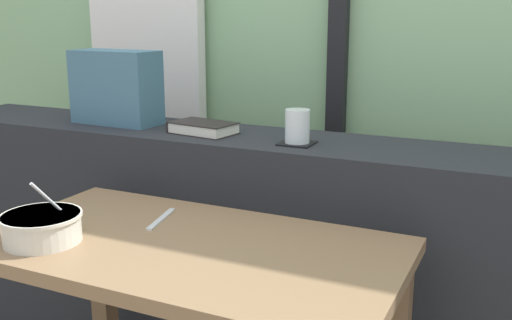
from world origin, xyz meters
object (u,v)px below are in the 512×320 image
(juice_glass, at_px, (297,128))
(soup_bowl, at_px, (42,228))
(coaster_square, at_px, (297,143))
(throw_pillow, at_px, (116,87))
(breakfast_table, at_px, (189,291))
(fork_utensil, at_px, (161,219))
(closed_book, at_px, (203,128))

(juice_glass, distance_m, soup_bowl, 0.78)
(coaster_square, xyz_separation_m, soup_bowl, (-0.42, -0.63, -0.13))
(throw_pillow, bearing_deg, soup_bowl, -66.74)
(breakfast_table, height_order, throw_pillow, throw_pillow)
(breakfast_table, bearing_deg, coaster_square, 78.85)
(breakfast_table, height_order, fork_utensil, fork_utensil)
(closed_book, distance_m, fork_utensil, 0.44)
(soup_bowl, xyz_separation_m, fork_utensil, (0.17, 0.26, -0.03))
(soup_bowl, height_order, fork_utensil, soup_bowl)
(closed_book, bearing_deg, coaster_square, -4.07)
(fork_utensil, bearing_deg, soup_bowl, -136.10)
(throw_pillow, xyz_separation_m, soup_bowl, (0.29, -0.68, -0.25))
(throw_pillow, height_order, soup_bowl, throw_pillow)
(fork_utensil, bearing_deg, throw_pillow, 125.66)
(closed_book, relative_size, soup_bowl, 1.16)
(juice_glass, bearing_deg, throw_pillow, 175.69)
(juice_glass, xyz_separation_m, closed_book, (-0.34, 0.02, -0.03))
(breakfast_table, distance_m, throw_pillow, 0.92)
(coaster_square, bearing_deg, juice_glass, -97.13)
(closed_book, distance_m, throw_pillow, 0.39)
(breakfast_table, relative_size, juice_glass, 10.36)
(breakfast_table, xyz_separation_m, fork_utensil, (-0.15, 0.11, 0.13))
(juice_glass, distance_m, fork_utensil, 0.49)
(throw_pillow, bearing_deg, juice_glass, -4.31)
(soup_bowl, bearing_deg, throw_pillow, 113.26)
(breakfast_table, bearing_deg, juice_glass, 78.85)
(fork_utensil, bearing_deg, closed_book, 91.67)
(juice_glass, xyz_separation_m, throw_pillow, (-0.71, 0.05, 0.08))
(breakfast_table, height_order, soup_bowl, soup_bowl)
(throw_pillow, height_order, fork_utensil, throw_pillow)
(closed_book, bearing_deg, breakfast_table, -63.98)
(coaster_square, bearing_deg, closed_book, 175.93)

